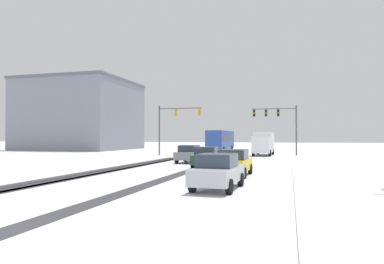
{
  "coord_description": "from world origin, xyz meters",
  "views": [
    {
      "loc": [
        7.92,
        -7.31,
        2.37
      ],
      "look_at": [
        0.0,
        20.73,
        2.8
      ],
      "focal_mm": 32.61,
      "sensor_mm": 36.0,
      "label": 1
    }
  ],
  "objects_px": {
    "traffic_signal_far_left": "(174,120)",
    "traffic_signal_far_right": "(278,119)",
    "bus_oncoming": "(221,139)",
    "office_building_far_left_block": "(81,115)",
    "car_yellow_cab_third": "(234,162)",
    "box_truck_delivery": "(264,143)",
    "car_grey_lead": "(189,154)",
    "car_silver_fourth": "(218,171)",
    "car_dark_green_second": "(207,157)"
  },
  "relations": [
    {
      "from": "car_dark_green_second",
      "to": "car_grey_lead",
      "type": "bearing_deg",
      "value": 120.14
    },
    {
      "from": "car_dark_green_second",
      "to": "office_building_far_left_block",
      "type": "xyz_separation_m",
      "value": [
        -32.76,
        32.75,
        5.79
      ]
    },
    {
      "from": "traffic_signal_far_right",
      "to": "car_yellow_cab_third",
      "type": "height_order",
      "value": "traffic_signal_far_right"
    },
    {
      "from": "car_grey_lead",
      "to": "car_silver_fourth",
      "type": "xyz_separation_m",
      "value": [
        5.84,
        -15.46,
        0.0
      ]
    },
    {
      "from": "bus_oncoming",
      "to": "box_truck_delivery",
      "type": "bearing_deg",
      "value": -51.39
    },
    {
      "from": "traffic_signal_far_left",
      "to": "car_silver_fourth",
      "type": "xyz_separation_m",
      "value": [
        11.41,
        -27.37,
        -3.82
      ]
    },
    {
      "from": "bus_oncoming",
      "to": "car_yellow_cab_third",
      "type": "bearing_deg",
      "value": -77.64
    },
    {
      "from": "car_grey_lead",
      "to": "car_yellow_cab_third",
      "type": "bearing_deg",
      "value": -59.84
    },
    {
      "from": "car_silver_fourth",
      "to": "car_grey_lead",
      "type": "bearing_deg",
      "value": 110.69
    },
    {
      "from": "office_building_far_left_block",
      "to": "bus_oncoming",
      "type": "bearing_deg",
      "value": -6.95
    },
    {
      "from": "car_grey_lead",
      "to": "box_truck_delivery",
      "type": "bearing_deg",
      "value": 69.51
    },
    {
      "from": "car_yellow_cab_third",
      "to": "car_silver_fourth",
      "type": "height_order",
      "value": "same"
    },
    {
      "from": "car_yellow_cab_third",
      "to": "bus_oncoming",
      "type": "distance_m",
      "value": 35.15
    },
    {
      "from": "car_grey_lead",
      "to": "car_dark_green_second",
      "type": "bearing_deg",
      "value": -59.86
    },
    {
      "from": "car_dark_green_second",
      "to": "bus_oncoming",
      "type": "height_order",
      "value": "bus_oncoming"
    },
    {
      "from": "car_yellow_cab_third",
      "to": "bus_oncoming",
      "type": "bearing_deg",
      "value": 102.36
    },
    {
      "from": "traffic_signal_far_left",
      "to": "traffic_signal_far_right",
      "type": "distance_m",
      "value": 13.64
    },
    {
      "from": "traffic_signal_far_right",
      "to": "bus_oncoming",
      "type": "xyz_separation_m",
      "value": [
        -9.33,
        8.73,
        -2.79
      ]
    },
    {
      "from": "traffic_signal_far_left",
      "to": "bus_oncoming",
      "type": "xyz_separation_m",
      "value": [
        3.74,
        12.62,
        -2.64
      ]
    },
    {
      "from": "car_yellow_cab_third",
      "to": "car_silver_fourth",
      "type": "xyz_separation_m",
      "value": [
        0.15,
        -5.67,
        0.0
      ]
    },
    {
      "from": "car_yellow_cab_third",
      "to": "box_truck_delivery",
      "type": "relative_size",
      "value": 0.56
    },
    {
      "from": "car_dark_green_second",
      "to": "bus_oncoming",
      "type": "xyz_separation_m",
      "value": [
        -4.61,
        29.32,
        1.18
      ]
    },
    {
      "from": "car_grey_lead",
      "to": "car_silver_fourth",
      "type": "relative_size",
      "value": 0.99
    },
    {
      "from": "traffic_signal_far_left",
      "to": "car_dark_green_second",
      "type": "height_order",
      "value": "traffic_signal_far_left"
    },
    {
      "from": "box_truck_delivery",
      "to": "car_yellow_cab_third",
      "type": "bearing_deg",
      "value": -89.93
    },
    {
      "from": "traffic_signal_far_right",
      "to": "bus_oncoming",
      "type": "relative_size",
      "value": 0.59
    },
    {
      "from": "car_grey_lead",
      "to": "bus_oncoming",
      "type": "distance_m",
      "value": 24.62
    },
    {
      "from": "box_truck_delivery",
      "to": "office_building_far_left_block",
      "type": "distance_m",
      "value": 38.19
    },
    {
      "from": "traffic_signal_far_right",
      "to": "car_yellow_cab_third",
      "type": "relative_size",
      "value": 1.57
    },
    {
      "from": "traffic_signal_far_left",
      "to": "box_truck_delivery",
      "type": "distance_m",
      "value": 12.07
    },
    {
      "from": "car_silver_fourth",
      "to": "box_truck_delivery",
      "type": "bearing_deg",
      "value": 90.34
    },
    {
      "from": "car_dark_green_second",
      "to": "box_truck_delivery",
      "type": "bearing_deg",
      "value": 81.8
    },
    {
      "from": "car_grey_lead",
      "to": "car_dark_green_second",
      "type": "height_order",
      "value": "same"
    },
    {
      "from": "traffic_signal_far_right",
      "to": "bus_oncoming",
      "type": "height_order",
      "value": "traffic_signal_far_right"
    },
    {
      "from": "traffic_signal_far_right",
      "to": "car_dark_green_second",
      "type": "xyz_separation_m",
      "value": [
        -4.72,
        -20.59,
        -3.96
      ]
    },
    {
      "from": "bus_oncoming",
      "to": "office_building_far_left_block",
      "type": "distance_m",
      "value": 28.73
    },
    {
      "from": "bus_oncoming",
      "to": "car_dark_green_second",
      "type": "bearing_deg",
      "value": -81.06
    },
    {
      "from": "car_silver_fourth",
      "to": "bus_oncoming",
      "type": "relative_size",
      "value": 0.38
    },
    {
      "from": "traffic_signal_far_left",
      "to": "traffic_signal_far_right",
      "type": "xyz_separation_m",
      "value": [
        13.08,
        3.88,
        0.15
      ]
    },
    {
      "from": "traffic_signal_far_right",
      "to": "car_dark_green_second",
      "type": "height_order",
      "value": "traffic_signal_far_right"
    },
    {
      "from": "traffic_signal_far_right",
      "to": "box_truck_delivery",
      "type": "relative_size",
      "value": 0.87
    },
    {
      "from": "car_yellow_cab_third",
      "to": "car_grey_lead",
      "type": "bearing_deg",
      "value": 120.16
    },
    {
      "from": "car_yellow_cab_third",
      "to": "office_building_far_left_block",
      "type": "xyz_separation_m",
      "value": [
        -35.67,
        37.75,
        5.79
      ]
    },
    {
      "from": "car_dark_green_second",
      "to": "traffic_signal_far_left",
      "type": "bearing_deg",
      "value": 116.58
    },
    {
      "from": "traffic_signal_far_right",
      "to": "car_grey_lead",
      "type": "xyz_separation_m",
      "value": [
        -7.5,
        -15.79,
        -3.96
      ]
    },
    {
      "from": "car_grey_lead",
      "to": "car_silver_fourth",
      "type": "height_order",
      "value": "same"
    },
    {
      "from": "car_grey_lead",
      "to": "bus_oncoming",
      "type": "height_order",
      "value": "bus_oncoming"
    },
    {
      "from": "car_silver_fourth",
      "to": "car_yellow_cab_third",
      "type": "bearing_deg",
      "value": 91.5
    },
    {
      "from": "car_silver_fourth",
      "to": "car_dark_green_second",
      "type": "bearing_deg",
      "value": 105.98
    },
    {
      "from": "car_grey_lead",
      "to": "car_dark_green_second",
      "type": "distance_m",
      "value": 5.55
    }
  ]
}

